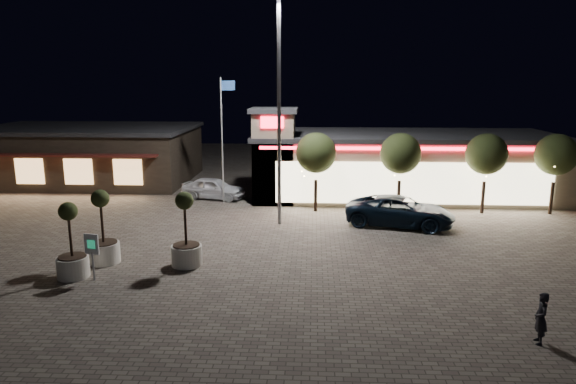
{
  "coord_description": "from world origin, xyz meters",
  "views": [
    {
      "loc": [
        3.87,
        -19.43,
        7.77
      ],
      "look_at": [
        2.58,
        6.0,
        2.25
      ],
      "focal_mm": 32.0,
      "sensor_mm": 36.0,
      "label": 1
    }
  ],
  "objects_px": {
    "pickup_truck": "(400,211)",
    "valet_sign": "(92,248)",
    "planter_mid": "(72,254)",
    "pedestrian": "(541,318)",
    "white_sedan": "(213,188)",
    "planter_left": "(103,240)"
  },
  "relations": [
    {
      "from": "pickup_truck",
      "to": "valet_sign",
      "type": "distance_m",
      "value": 15.99
    },
    {
      "from": "planter_mid",
      "to": "pedestrian",
      "type": "bearing_deg",
      "value": -15.34
    },
    {
      "from": "pedestrian",
      "to": "pickup_truck",
      "type": "bearing_deg",
      "value": -164.48
    },
    {
      "from": "planter_mid",
      "to": "valet_sign",
      "type": "relative_size",
      "value": 1.62
    },
    {
      "from": "pedestrian",
      "to": "valet_sign",
      "type": "height_order",
      "value": "valet_sign"
    },
    {
      "from": "white_sedan",
      "to": "valet_sign",
      "type": "bearing_deg",
      "value": -174.95
    },
    {
      "from": "pickup_truck",
      "to": "planter_mid",
      "type": "relative_size",
      "value": 1.87
    },
    {
      "from": "planter_left",
      "to": "valet_sign",
      "type": "relative_size",
      "value": 1.7
    },
    {
      "from": "pickup_truck",
      "to": "pedestrian",
      "type": "relative_size",
      "value": 3.61
    },
    {
      "from": "white_sedan",
      "to": "valet_sign",
      "type": "distance_m",
      "value": 14.76
    },
    {
      "from": "pickup_truck",
      "to": "valet_sign",
      "type": "xyz_separation_m",
      "value": [
        -13.44,
        -8.65,
        0.53
      ]
    },
    {
      "from": "valet_sign",
      "to": "pickup_truck",
      "type": "bearing_deg",
      "value": 32.77
    },
    {
      "from": "white_sedan",
      "to": "pedestrian",
      "type": "height_order",
      "value": "pedestrian"
    },
    {
      "from": "white_sedan",
      "to": "valet_sign",
      "type": "xyz_separation_m",
      "value": [
        -1.97,
        -14.61,
        0.62
      ]
    },
    {
      "from": "planter_mid",
      "to": "pickup_truck",
      "type": "bearing_deg",
      "value": 30.05
    },
    {
      "from": "pickup_truck",
      "to": "planter_mid",
      "type": "height_order",
      "value": "planter_mid"
    },
    {
      "from": "planter_left",
      "to": "valet_sign",
      "type": "xyz_separation_m",
      "value": [
        0.4,
        -2.05,
        0.34
      ]
    },
    {
      "from": "white_sedan",
      "to": "planter_left",
      "type": "relative_size",
      "value": 1.31
    },
    {
      "from": "pickup_truck",
      "to": "planter_left",
      "type": "height_order",
      "value": "planter_left"
    },
    {
      "from": "planter_mid",
      "to": "valet_sign",
      "type": "xyz_separation_m",
      "value": [
        0.98,
        -0.31,
        0.38
      ]
    },
    {
      "from": "pickup_truck",
      "to": "valet_sign",
      "type": "relative_size",
      "value": 3.04
    },
    {
      "from": "pedestrian",
      "to": "valet_sign",
      "type": "bearing_deg",
      "value": -99.01
    }
  ]
}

